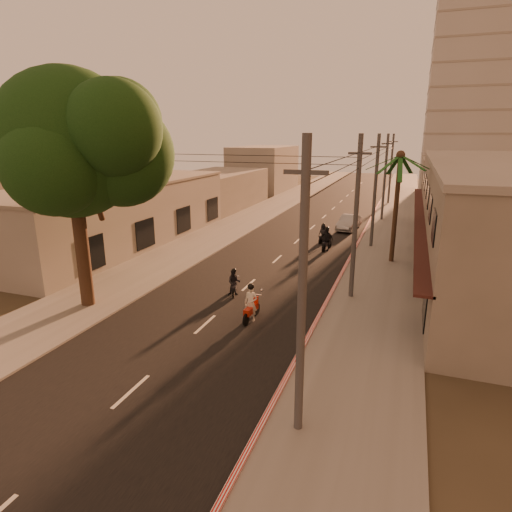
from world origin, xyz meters
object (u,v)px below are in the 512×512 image
object	(u,v)px
scooter_red	(251,304)
broadleaf_tree	(79,144)
parked_car	(349,223)
scooter_far_a	(323,234)
scooter_mid_a	(234,283)
palm_tree	(400,162)
scooter_mid_b	(327,240)

from	to	relation	value
scooter_red	broadleaf_tree	bearing A→B (deg)	-170.45
parked_car	scooter_red	bearing A→B (deg)	-87.37
broadleaf_tree	scooter_far_a	bearing A→B (deg)	63.91
broadleaf_tree	scooter_mid_a	world-z (taller)	broadleaf_tree
scooter_red	palm_tree	bearing A→B (deg)	66.98
scooter_red	scooter_far_a	world-z (taller)	scooter_red
scooter_red	parked_car	bearing A→B (deg)	88.34
broadleaf_tree	scooter_red	world-z (taller)	broadleaf_tree
parked_car	scooter_mid_b	bearing A→B (deg)	-87.39
broadleaf_tree	scooter_red	xyz separation A→B (m)	(8.55, 1.08, -7.62)
scooter_red	scooter_far_a	bearing A→B (deg)	91.48
scooter_mid_b	palm_tree	bearing A→B (deg)	-9.55
palm_tree	scooter_mid_b	distance (m)	8.23
broadleaf_tree	parked_car	xyz separation A→B (m)	(10.15, 23.87, -7.76)
scooter_red	scooter_mid_b	size ratio (longest dim) A/B	1.01
scooter_far_a	parked_car	xyz separation A→B (m)	(1.34, 5.87, -0.06)
broadleaf_tree	scooter_mid_a	distance (m)	10.83
scooter_mid_a	scooter_mid_b	world-z (taller)	scooter_mid_b
scooter_mid_a	scooter_far_a	xyz separation A→B (m)	(2.41, 13.94, 0.03)
palm_tree	broadleaf_tree	bearing A→B (deg)	-136.52
scooter_red	scooter_mid_b	distance (m)	14.52
broadleaf_tree	scooter_mid_b	bearing A→B (deg)	58.43
scooter_mid_a	scooter_far_a	world-z (taller)	scooter_far_a
scooter_red	parked_car	distance (m)	22.84
broadleaf_tree	parked_car	world-z (taller)	broadleaf_tree
scooter_red	scooter_mid_a	size ratio (longest dim) A/B	1.24
scooter_mid_b	scooter_far_a	world-z (taller)	scooter_mid_b
broadleaf_tree	scooter_mid_a	size ratio (longest dim) A/B	7.50
scooter_mid_a	parked_car	distance (m)	20.16
palm_tree	scooter_far_a	size ratio (longest dim) A/B	4.79
broadleaf_tree	palm_tree	xyz separation A→B (m)	(14.61, 13.86, -1.33)
broadleaf_tree	scooter_mid_b	world-z (taller)	broadleaf_tree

